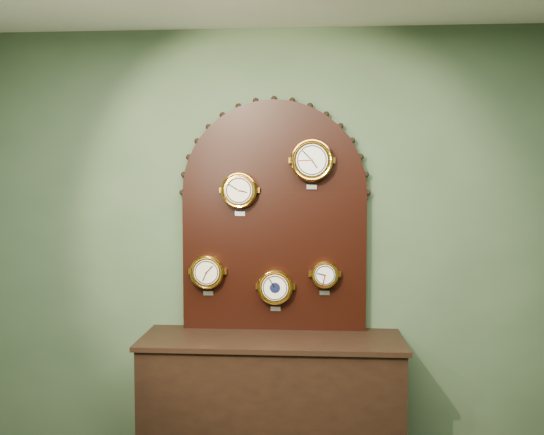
# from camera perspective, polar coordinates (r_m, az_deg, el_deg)

# --- Properties ---
(wall_back) EXTENTS (4.00, 0.00, 4.00)m
(wall_back) POSITION_cam_1_polar(r_m,az_deg,el_deg) (3.82, 0.25, -2.46)
(wall_back) COLOR #3F563A
(wall_back) RESTS_ON ground
(shop_counter) EXTENTS (1.60, 0.50, 0.80)m
(shop_counter) POSITION_cam_1_polar(r_m,az_deg,el_deg) (3.80, -0.02, -18.10)
(shop_counter) COLOR black
(shop_counter) RESTS_ON ground_plane
(display_board) EXTENTS (1.26, 0.06, 1.53)m
(display_board) POSITION_cam_1_polar(r_m,az_deg,el_deg) (3.75, 0.20, 0.89)
(display_board) COLOR black
(display_board) RESTS_ON shop_counter
(roman_clock) EXTENTS (0.23, 0.08, 0.28)m
(roman_clock) POSITION_cam_1_polar(r_m,az_deg,el_deg) (3.70, -3.27, 2.71)
(roman_clock) COLOR gold
(roman_clock) RESTS_ON display_board
(arabic_clock) EXTENTS (0.27, 0.08, 0.32)m
(arabic_clock) POSITION_cam_1_polar(r_m,az_deg,el_deg) (3.67, 3.98, 5.69)
(arabic_clock) COLOR gold
(arabic_clock) RESTS_ON display_board
(hygrometer) EXTENTS (0.22, 0.08, 0.27)m
(hygrometer) POSITION_cam_1_polar(r_m,az_deg,el_deg) (3.78, -6.45, -5.38)
(hygrometer) COLOR gold
(hygrometer) RESTS_ON display_board
(barometer) EXTENTS (0.23, 0.08, 0.28)m
(barometer) POSITION_cam_1_polar(r_m,az_deg,el_deg) (3.74, 0.33, -6.91)
(barometer) COLOR gold
(barometer) RESTS_ON display_board
(tide_clock) EXTENTS (0.18, 0.08, 0.23)m
(tide_clock) POSITION_cam_1_polar(r_m,az_deg,el_deg) (3.72, 5.27, -5.64)
(tide_clock) COLOR gold
(tide_clock) RESTS_ON display_board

